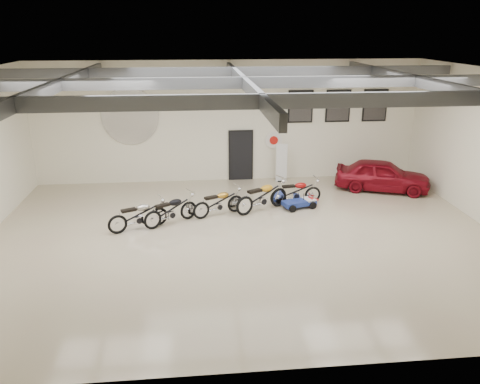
{
  "coord_description": "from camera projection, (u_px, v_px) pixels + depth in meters",
  "views": [
    {
      "loc": [
        -1.42,
        -13.21,
        6.2
      ],
      "look_at": [
        0.0,
        1.2,
        1.1
      ],
      "focal_mm": 35.0,
      "sensor_mm": 36.0,
      "label": 1
    }
  ],
  "objects": [
    {
      "name": "poster_mid",
      "position": [
        338.0,
        106.0,
        19.57
      ],
      "size": [
        1.05,
        0.08,
        1.35
      ],
      "primitive_type": null,
      "color": "black",
      "rests_on": "back_wall"
    },
    {
      "name": "go_kart",
      "position": [
        302.0,
        200.0,
        16.97
      ],
      "size": [
        1.61,
        1.07,
        0.54
      ],
      "primitive_type": null,
      "rotation": [
        0.0,
        0.0,
        0.3
      ],
      "color": "navy",
      "rests_on": "floor"
    },
    {
      "name": "motorcycle_gold",
      "position": [
        219.0,
        202.0,
        16.19
      ],
      "size": [
        1.97,
        1.31,
        0.99
      ],
      "primitive_type": null,
      "rotation": [
        0.0,
        0.0,
        0.42
      ],
      "color": "silver",
      "rests_on": "floor"
    },
    {
      "name": "ceiling_beams",
      "position": [
        244.0,
        83.0,
        13.01
      ],
      "size": [
        15.8,
        11.8,
        0.32
      ],
      "primitive_type": null,
      "color": "#54565B",
      "rests_on": "ceiling"
    },
    {
      "name": "motorcycle_silver",
      "position": [
        138.0,
        215.0,
        15.04
      ],
      "size": [
        2.03,
        1.34,
        1.01
      ],
      "primitive_type": null,
      "rotation": [
        0.0,
        0.0,
        0.42
      ],
      "color": "silver",
      "rests_on": "floor"
    },
    {
      "name": "motorcycle_yellow",
      "position": [
        262.0,
        196.0,
        16.57
      ],
      "size": [
        2.23,
        1.65,
        1.13
      ],
      "primitive_type": null,
      "rotation": [
        0.0,
        0.0,
        0.51
      ],
      "color": "silver",
      "rests_on": "floor"
    },
    {
      "name": "ceiling",
      "position": [
        244.0,
        74.0,
        12.92
      ],
      "size": [
        16.0,
        12.0,
        0.01
      ],
      "primitive_type": "cube",
      "color": "gray",
      "rests_on": "back_wall"
    },
    {
      "name": "poster_right",
      "position": [
        375.0,
        105.0,
        19.72
      ],
      "size": [
        1.05,
        0.08,
        1.35
      ],
      "primitive_type": null,
      "color": "black",
      "rests_on": "back_wall"
    },
    {
      "name": "floor",
      "position": [
        244.0,
        238.0,
        14.59
      ],
      "size": [
        16.0,
        12.0,
        0.01
      ],
      "primitive_type": "cube",
      "color": "#B6AC8B",
      "rests_on": "ground"
    },
    {
      "name": "back_wall",
      "position": [
        229.0,
        122.0,
        19.39
      ],
      "size": [
        16.0,
        0.02,
        5.0
      ],
      "primitive_type": "cube",
      "color": "white",
      "rests_on": "floor"
    },
    {
      "name": "banner_stand",
      "position": [
        282.0,
        162.0,
        19.66
      ],
      "size": [
        0.49,
        0.24,
        1.72
      ],
      "primitive_type": null,
      "rotation": [
        0.0,
        0.0,
        -0.12
      ],
      "color": "white",
      "rests_on": "floor"
    },
    {
      "name": "oil_sign",
      "position": [
        274.0,
        140.0,
        19.78
      ],
      "size": [
        0.72,
        0.1,
        0.72
      ],
      "primitive_type": null,
      "color": "white",
      "rests_on": "back_wall"
    },
    {
      "name": "logo_plaque",
      "position": [
        130.0,
        117.0,
        18.87
      ],
      "size": [
        2.3,
        0.06,
        1.16
      ],
      "primitive_type": null,
      "color": "silver",
      "rests_on": "back_wall"
    },
    {
      "name": "poster_left",
      "position": [
        301.0,
        107.0,
        19.43
      ],
      "size": [
        1.05,
        0.08,
        1.35
      ],
      "primitive_type": null,
      "color": "black",
      "rests_on": "back_wall"
    },
    {
      "name": "vintage_car",
      "position": [
        382.0,
        175.0,
        18.69
      ],
      "size": [
        2.65,
        3.96,
        1.25
      ],
      "primitive_type": "imported",
      "rotation": [
        0.0,
        0.0,
        1.22
      ],
      "color": "maroon",
      "rests_on": "floor"
    },
    {
      "name": "motorcycle_black",
      "position": [
        171.0,
        210.0,
        15.47
      ],
      "size": [
        1.97,
        1.57,
        1.02
      ],
      "primitive_type": null,
      "rotation": [
        0.0,
        0.0,
        0.57
      ],
      "color": "silver",
      "rests_on": "floor"
    },
    {
      "name": "motorcycle_red",
      "position": [
        296.0,
        191.0,
        17.22
      ],
      "size": [
        1.99,
        0.86,
        1.0
      ],
      "primitive_type": null,
      "rotation": [
        0.0,
        0.0,
        0.14
      ],
      "color": "silver",
      "rests_on": "floor"
    },
    {
      "name": "door",
      "position": [
        241.0,
        156.0,
        19.87
      ],
      "size": [
        0.92,
        0.08,
        2.1
      ],
      "primitive_type": "cube",
      "color": "black",
      "rests_on": "back_wall"
    }
  ]
}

